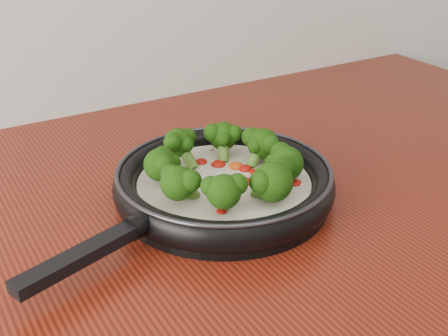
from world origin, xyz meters
TOP-DOWN VIEW (x-y plane):
  - skillet at (0.05, 1.07)m, footprint 0.49×0.38m

SIDE VIEW (x-z plane):
  - skillet at x=0.05m, z-range 0.89..0.97m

